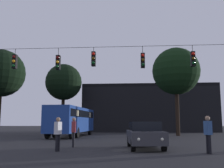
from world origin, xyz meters
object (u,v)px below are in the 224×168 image
(pedestrian_crossing_left, at_px, (208,132))
(tree_left_silhouette, at_px, (176,71))
(city_bus, at_px, (72,119))
(tree_right_far, at_px, (64,82))
(car_near_right, at_px, (145,134))
(tree_behind_building, at_px, (1,73))
(pedestrian_crossing_right, at_px, (58,132))
(pedestrian_crossing_center, at_px, (74,130))

(pedestrian_crossing_left, xyz_separation_m, tree_left_silhouette, (1.46, 17.39, 6.28))
(city_bus, height_order, tree_right_far, tree_right_far)
(pedestrian_crossing_left, bearing_deg, city_bus, 123.99)
(car_near_right, bearing_deg, tree_right_far, 115.57)
(tree_left_silhouette, height_order, tree_behind_building, tree_behind_building)
(tree_behind_building, relative_size, tree_right_far, 1.03)
(city_bus, relative_size, car_near_right, 2.50)
(tree_left_silhouette, bearing_deg, tree_behind_building, -179.62)
(pedestrian_crossing_left, xyz_separation_m, tree_right_far, (-13.56, 24.44, 6.24))
(pedestrian_crossing_right, relative_size, tree_left_silhouette, 0.17)
(pedestrian_crossing_right, bearing_deg, city_bus, 99.97)
(pedestrian_crossing_center, distance_m, pedestrian_crossing_right, 2.33)
(pedestrian_crossing_left, distance_m, pedestrian_crossing_center, 7.69)
(city_bus, height_order, pedestrian_crossing_left, city_bus)
(tree_right_far, bearing_deg, tree_left_silhouette, -25.16)
(pedestrian_crossing_center, height_order, pedestrian_crossing_right, pedestrian_crossing_center)
(tree_left_silhouette, bearing_deg, pedestrian_crossing_left, -94.80)
(city_bus, relative_size, tree_left_silhouette, 1.10)
(tree_left_silhouette, bearing_deg, car_near_right, -106.15)
(tree_left_silhouette, height_order, tree_right_far, tree_left_silhouette)
(pedestrian_crossing_center, xyz_separation_m, tree_behind_building, (-12.22, 14.47, 6.34))
(city_bus, bearing_deg, tree_right_far, 110.30)
(pedestrian_crossing_center, relative_size, pedestrian_crossing_right, 1.02)
(car_near_right, distance_m, pedestrian_crossing_right, 4.88)
(pedestrian_crossing_right, distance_m, tree_left_silhouette, 20.14)
(city_bus, relative_size, pedestrian_crossing_center, 6.23)
(tree_behind_building, bearing_deg, tree_right_far, 51.01)
(city_bus, bearing_deg, tree_left_silhouette, 12.47)
(tree_left_silhouette, xyz_separation_m, tree_right_far, (-15.02, 7.06, -0.04))
(car_near_right, height_order, pedestrian_crossing_center, pedestrian_crossing_center)
(pedestrian_crossing_center, bearing_deg, pedestrian_crossing_left, -21.22)
(city_bus, height_order, tree_left_silhouette, tree_left_silhouette)
(city_bus, height_order, pedestrian_crossing_right, city_bus)
(pedestrian_crossing_right, bearing_deg, car_near_right, 20.94)
(city_bus, bearing_deg, pedestrian_crossing_center, -76.72)
(pedestrian_crossing_right, xyz_separation_m, tree_left_silhouette, (8.95, 16.91, 6.31))
(city_bus, xyz_separation_m, pedestrian_crossing_right, (2.53, -14.37, -0.87))
(city_bus, distance_m, pedestrian_crossing_right, 14.62)
(pedestrian_crossing_left, height_order, tree_behind_building, tree_behind_building)
(pedestrian_crossing_center, relative_size, tree_left_silhouette, 0.18)
(tree_behind_building, bearing_deg, car_near_right, -42.40)
(pedestrian_crossing_left, distance_m, tree_behind_building, 26.71)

